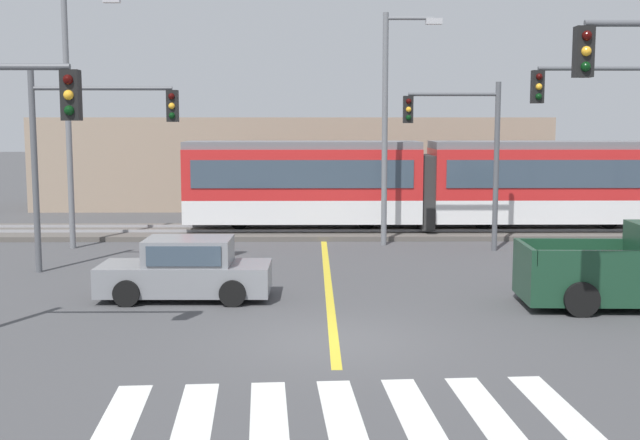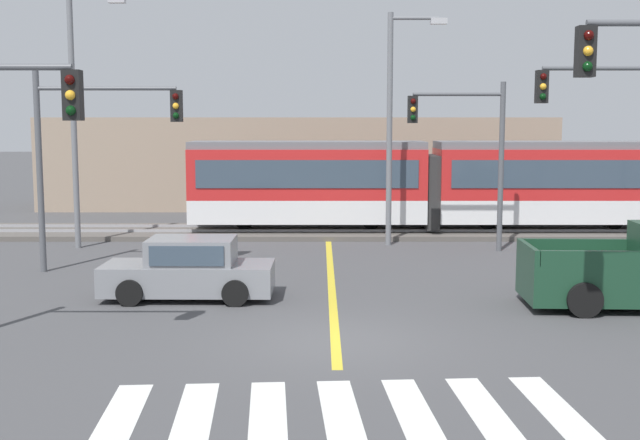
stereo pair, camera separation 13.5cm
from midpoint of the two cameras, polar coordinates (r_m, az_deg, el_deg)
ground_plane at (r=16.20m, az=1.10°, el=-8.66°), size 200.00×200.00×0.00m
track_bed at (r=31.28m, az=0.43°, el=-0.84°), size 120.00×4.00×0.18m
rail_near at (r=30.55m, az=0.45°, el=-0.77°), size 120.00×0.08×0.10m
rail_far at (r=31.98m, az=0.42°, el=-0.41°), size 120.00×0.08×0.10m
light_rail_tram at (r=31.37m, az=7.69°, el=2.72°), size 18.50×2.64×3.43m
crosswalk_stripe_0 at (r=12.69m, az=-13.91°, el=-13.36°), size 0.73×2.83×0.01m
crosswalk_stripe_1 at (r=12.55m, az=-8.82°, el=-13.47°), size 0.73×2.83×0.01m
crosswalk_stripe_2 at (r=12.50m, az=-3.65°, el=-13.48°), size 0.73×2.83×0.01m
crosswalk_stripe_3 at (r=12.55m, az=1.52°, el=-13.39°), size 0.73×2.83×0.01m
crosswalk_stripe_4 at (r=12.69m, az=6.60°, el=-13.19°), size 0.73×2.83×0.01m
crosswalk_stripe_5 at (r=12.93m, az=11.53°, el=-12.91°), size 0.73×2.83×0.01m
crosswalk_stripe_6 at (r=13.25m, az=16.24°, el=-12.55°), size 0.73×2.83×0.01m
lane_centre_line at (r=21.82m, az=0.74°, el=-4.54°), size 0.20×15.23×0.01m
sedan_crossing at (r=20.15m, az=-9.36°, el=-3.58°), size 4.22×1.95×1.52m
traffic_light_far_right at (r=27.37m, az=10.42°, el=5.59°), size 3.25×0.38×5.68m
traffic_light_mid_left at (r=24.03m, az=-16.19°, el=5.51°), size 4.25×0.38×5.84m
traffic_light_mid_right at (r=23.96m, az=21.32°, el=6.07°), size 4.25×0.38×6.34m
street_lamp_west at (r=28.74m, az=-16.96°, el=7.80°), size 1.98×0.28×8.72m
street_lamp_centre at (r=28.32m, az=5.23°, el=7.46°), size 2.04×0.28×8.10m
building_backdrop_far at (r=41.52m, az=-1.72°, el=4.14°), size 25.37×6.00×4.56m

